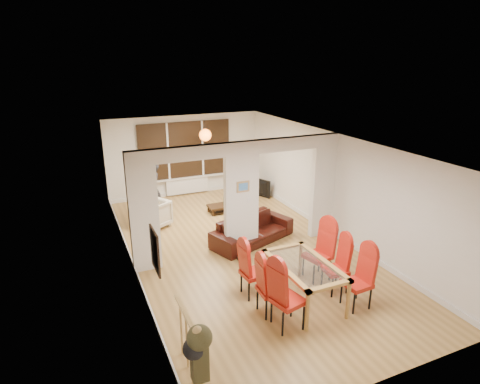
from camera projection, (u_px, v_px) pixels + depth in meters
floor at (241, 250)px, 9.49m from camera, size 5.00×9.00×0.01m
room_walls at (241, 198)px, 9.07m from camera, size 5.00×9.00×2.60m
divider_wall at (241, 198)px, 9.07m from camera, size 5.00×0.18×2.60m
bay_window_blinds at (185, 150)px, 12.86m from camera, size 3.00×0.08×1.80m
radiator at (187, 186)px, 13.21m from camera, size 1.40×0.08×0.50m
pendant_light at (205, 135)px, 11.78m from camera, size 0.36×0.36×0.36m
stair_newel at (188, 338)px, 5.68m from camera, size 0.40×1.20×1.10m
wall_poster at (155, 251)px, 5.95m from camera, size 0.04×0.52×0.67m
pillar_photo at (243, 187)px, 8.89m from camera, size 0.30×0.03×0.25m
dining_table at (303, 282)px, 7.39m from camera, size 0.92×1.64×0.77m
dining_chair_la at (288, 296)px, 6.62m from camera, size 0.57×0.57×1.18m
dining_chair_lb at (271, 286)px, 7.00m from camera, size 0.45×0.45×1.07m
dining_chair_lc at (254, 269)px, 7.54m from camera, size 0.46×0.46×1.08m
dining_chair_ra at (357, 280)px, 7.17m from camera, size 0.47×0.47×1.10m
dining_chair_rb at (336, 266)px, 7.66m from camera, size 0.47×0.47×1.06m
dining_chair_rc at (318, 252)px, 8.09m from camera, size 0.57×0.57×1.17m
sofa at (252, 230)px, 9.81m from camera, size 2.30×1.52×0.63m
armchair at (151, 214)px, 10.63m from camera, size 1.09×1.10×0.75m
person at (154, 191)px, 11.09m from camera, size 0.65×0.48×1.64m
television at (256, 187)px, 13.06m from camera, size 1.00×0.50×0.59m
coffee_table at (225, 208)px, 11.78m from camera, size 1.08×0.77×0.22m
bottle at (225, 201)px, 11.67m from camera, size 0.07×0.07×0.28m
bowl at (231, 202)px, 11.85m from camera, size 0.24×0.24×0.06m
shoes at (242, 257)px, 9.03m from camera, size 0.22×0.24×0.09m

